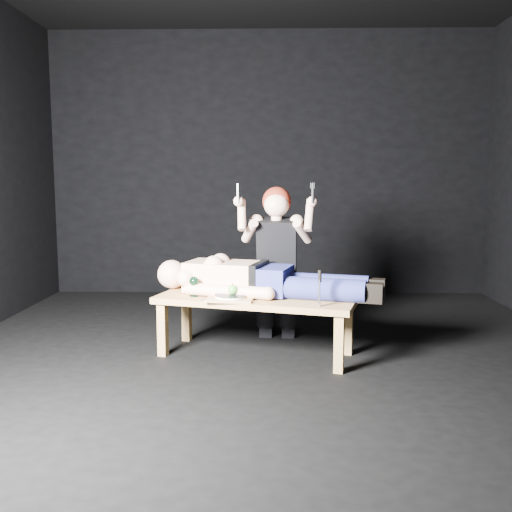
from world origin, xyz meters
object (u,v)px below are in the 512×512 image
lying_man (266,276)px  kneeling_woman (277,261)px  goblet (194,286)px  serving_tray (230,299)px  carving_knife (320,288)px  table (256,326)px

lying_man → kneeling_woman: bearing=93.2°
goblet → serving_tray: bearing=-23.9°
goblet → carving_knife: (0.91, -0.33, 0.05)m
lying_man → table: bearing=-116.0°
table → serving_tray: bearing=-128.8°
table → carving_knife: (0.45, -0.33, 0.35)m
goblet → carving_knife: carving_knife is taller
carving_knife → goblet: bearing=175.9°
serving_tray → table: bearing=35.5°
table → serving_tray: 0.33m
table → carving_knife: carving_knife is taller
lying_man → carving_knife: size_ratio=6.45×
table → kneeling_woman: kneeling_woman is taller
kneeling_woman → serving_tray: 0.74m
lying_man → serving_tray: 0.36m
carving_knife → lying_man: bearing=147.2°
kneeling_woman → serving_tray: (-0.35, -0.62, -0.19)m
lying_man → kneeling_woman: (0.09, 0.41, 0.05)m
serving_tray → carving_knife: 0.67m
table → serving_tray: size_ratio=4.37×
goblet → kneeling_woman: bearing=38.5°
serving_tray → carving_knife: size_ratio=1.33×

